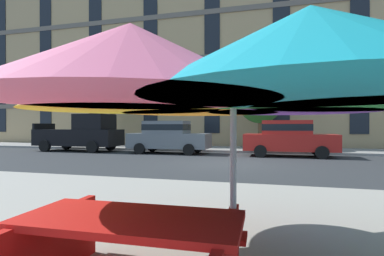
{
  "coord_description": "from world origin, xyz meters",
  "views": [
    {
      "loc": [
        1.8,
        -11.76,
        1.5
      ],
      "look_at": [
        -2.25,
        3.2,
        1.4
      ],
      "focal_mm": 27.92,
      "sensor_mm": 36.0,
      "label": 1
    }
  ],
  "objects_px": {
    "sedan_gray": "(168,136)",
    "street_tree_middle": "(259,99)",
    "picnic_table": "(130,251)",
    "sedan_red": "(288,137)",
    "patio_umbrella": "(233,80)",
    "street_tree_left": "(113,95)",
    "pickup_black": "(82,134)"
  },
  "relations": [
    {
      "from": "sedan_red",
      "to": "patio_umbrella",
      "type": "relative_size",
      "value": 1.05
    },
    {
      "from": "street_tree_left",
      "to": "patio_umbrella",
      "type": "bearing_deg",
      "value": -56.81
    },
    {
      "from": "sedan_gray",
      "to": "street_tree_left",
      "type": "xyz_separation_m",
      "value": [
        -5.12,
        3.04,
        2.71
      ]
    },
    {
      "from": "patio_umbrella",
      "to": "picnic_table",
      "type": "distance_m",
      "value": 1.73
    },
    {
      "from": "sedan_gray",
      "to": "street_tree_middle",
      "type": "distance_m",
      "value": 6.17
    },
    {
      "from": "sedan_gray",
      "to": "street_tree_middle",
      "type": "relative_size",
      "value": 0.95
    },
    {
      "from": "sedan_gray",
      "to": "street_tree_left",
      "type": "distance_m",
      "value": 6.54
    },
    {
      "from": "sedan_red",
      "to": "street_tree_middle",
      "type": "distance_m",
      "value": 4.23
    },
    {
      "from": "sedan_red",
      "to": "patio_umbrella",
      "type": "bearing_deg",
      "value": -94.94
    },
    {
      "from": "sedan_gray",
      "to": "picnic_table",
      "type": "xyz_separation_m",
      "value": [
        4.41,
        -13.27,
        -0.46
      ]
    },
    {
      "from": "picnic_table",
      "to": "sedan_gray",
      "type": "bearing_deg",
      "value": 108.4
    },
    {
      "from": "sedan_gray",
      "to": "sedan_red",
      "type": "height_order",
      "value": "same"
    },
    {
      "from": "pickup_black",
      "to": "street_tree_middle",
      "type": "relative_size",
      "value": 1.1
    },
    {
      "from": "street_tree_middle",
      "to": "pickup_black",
      "type": "bearing_deg",
      "value": -162.29
    },
    {
      "from": "pickup_black",
      "to": "picnic_table",
      "type": "distance_m",
      "value": 16.55
    },
    {
      "from": "sedan_red",
      "to": "patio_umbrella",
      "type": "xyz_separation_m",
      "value": [
        -1.1,
        -12.7,
        0.98
      ]
    },
    {
      "from": "street_tree_middle",
      "to": "patio_umbrella",
      "type": "xyz_separation_m",
      "value": [
        0.44,
        -15.96,
        -1.24
      ]
    },
    {
      "from": "sedan_red",
      "to": "street_tree_left",
      "type": "xyz_separation_m",
      "value": [
        -11.39,
        3.04,
        2.71
      ]
    },
    {
      "from": "sedan_gray",
      "to": "picnic_table",
      "type": "bearing_deg",
      "value": -71.6
    },
    {
      "from": "sedan_gray",
      "to": "sedan_red",
      "type": "xyz_separation_m",
      "value": [
        6.28,
        0.0,
        0.0
      ]
    },
    {
      "from": "pickup_black",
      "to": "picnic_table",
      "type": "xyz_separation_m",
      "value": [
        9.88,
        -13.27,
        -0.54
      ]
    },
    {
      "from": "patio_umbrella",
      "to": "picnic_table",
      "type": "xyz_separation_m",
      "value": [
        -0.76,
        -0.57,
        -1.44
      ]
    },
    {
      "from": "pickup_black",
      "to": "patio_umbrella",
      "type": "xyz_separation_m",
      "value": [
        10.65,
        -12.7,
        0.9
      ]
    },
    {
      "from": "patio_umbrella",
      "to": "sedan_gray",
      "type": "bearing_deg",
      "value": 112.18
    },
    {
      "from": "sedan_red",
      "to": "picnic_table",
      "type": "xyz_separation_m",
      "value": [
        -1.86,
        -13.27,
        -0.46
      ]
    },
    {
      "from": "pickup_black",
      "to": "patio_umbrella",
      "type": "distance_m",
      "value": 16.6
    },
    {
      "from": "sedan_gray",
      "to": "patio_umbrella",
      "type": "xyz_separation_m",
      "value": [
        5.18,
        -12.7,
        0.98
      ]
    },
    {
      "from": "sedan_gray",
      "to": "street_tree_left",
      "type": "height_order",
      "value": "street_tree_left"
    },
    {
      "from": "street_tree_middle",
      "to": "picnic_table",
      "type": "xyz_separation_m",
      "value": [
        -0.33,
        -16.53,
        -2.68
      ]
    },
    {
      "from": "sedan_gray",
      "to": "picnic_table",
      "type": "relative_size",
      "value": 2.39
    },
    {
      "from": "street_tree_middle",
      "to": "sedan_gray",
      "type": "bearing_deg",
      "value": -145.48
    },
    {
      "from": "sedan_red",
      "to": "street_tree_middle",
      "type": "xyz_separation_m",
      "value": [
        -1.53,
        3.26,
        2.22
      ]
    }
  ]
}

